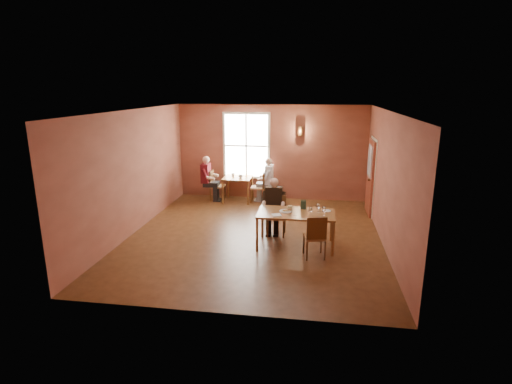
# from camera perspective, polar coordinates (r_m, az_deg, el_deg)

# --- Properties ---
(ground) EXTENTS (6.00, 7.00, 0.01)m
(ground) POSITION_cam_1_polar(r_m,az_deg,el_deg) (9.80, -0.17, -6.24)
(ground) COLOR brown
(ground) RESTS_ON ground
(wall_back) EXTENTS (6.00, 0.04, 3.00)m
(wall_back) POSITION_cam_1_polar(r_m,az_deg,el_deg) (12.78, 2.20, 5.68)
(wall_back) COLOR brown
(wall_back) RESTS_ON ground
(wall_front) EXTENTS (6.00, 0.04, 3.00)m
(wall_front) POSITION_cam_1_polar(r_m,az_deg,el_deg) (6.06, -5.20, -4.68)
(wall_front) COLOR brown
(wall_front) RESTS_ON ground
(wall_left) EXTENTS (0.04, 7.00, 3.00)m
(wall_left) POSITION_cam_1_polar(r_m,az_deg,el_deg) (10.25, -17.01, 2.78)
(wall_left) COLOR brown
(wall_left) RESTS_ON ground
(wall_right) EXTENTS (0.04, 7.00, 3.00)m
(wall_right) POSITION_cam_1_polar(r_m,az_deg,el_deg) (9.41, 18.20, 1.66)
(wall_right) COLOR brown
(wall_right) RESTS_ON ground
(ceiling) EXTENTS (6.00, 7.00, 0.04)m
(ceiling) POSITION_cam_1_polar(r_m,az_deg,el_deg) (9.17, -0.19, 11.55)
(ceiling) COLOR white
(ceiling) RESTS_ON wall_back
(window) EXTENTS (1.36, 0.10, 1.96)m
(window) POSITION_cam_1_polar(r_m,az_deg,el_deg) (12.82, -1.40, 6.61)
(window) COLOR white
(window) RESTS_ON wall_back
(door) EXTENTS (0.12, 1.04, 2.10)m
(door) POSITION_cam_1_polar(r_m,az_deg,el_deg) (11.71, 15.96, 2.04)
(door) COLOR maroon
(door) RESTS_ON ground
(wall_sconce) EXTENTS (0.16, 0.16, 0.28)m
(wall_sconce) POSITION_cam_1_polar(r_m,az_deg,el_deg) (12.53, 6.32, 8.64)
(wall_sconce) COLOR brown
(wall_sconce) RESTS_ON wall_back
(main_table) EXTENTS (1.71, 0.96, 0.80)m
(main_table) POSITION_cam_1_polar(r_m,az_deg,el_deg) (9.09, 5.68, -5.34)
(main_table) COLOR brown
(main_table) RESTS_ON ground
(chair_diner_main) EXTENTS (0.43, 0.43, 0.96)m
(chair_diner_main) POSITION_cam_1_polar(r_m,az_deg,el_deg) (9.71, 2.94, -3.46)
(chair_diner_main) COLOR brown
(chair_diner_main) RESTS_ON ground
(diner_main) EXTENTS (0.53, 0.53, 1.33)m
(diner_main) POSITION_cam_1_polar(r_m,az_deg,el_deg) (9.62, 2.94, -2.48)
(diner_main) COLOR black
(diner_main) RESTS_ON ground
(chair_empty) EXTENTS (0.50, 0.50, 0.95)m
(chair_empty) POSITION_cam_1_polar(r_m,az_deg,el_deg) (8.55, 8.36, -6.22)
(chair_empty) COLOR #59301B
(chair_empty) RESTS_ON ground
(plate_food) EXTENTS (0.34, 0.34, 0.04)m
(plate_food) POSITION_cam_1_polar(r_m,az_deg,el_deg) (9.00, 4.27, -2.69)
(plate_food) COLOR white
(plate_food) RESTS_ON main_table
(sandwich) EXTENTS (0.10, 0.10, 0.11)m
(sandwich) POSITION_cam_1_polar(r_m,az_deg,el_deg) (9.03, 4.87, -2.40)
(sandwich) COLOR tan
(sandwich) RESTS_ON main_table
(goblet_a) EXTENTS (0.09, 0.09, 0.19)m
(goblet_a) POSITION_cam_1_polar(r_m,az_deg,el_deg) (9.05, 8.83, -2.21)
(goblet_a) COLOR white
(goblet_a) RESTS_ON main_table
(goblet_b) EXTENTS (0.10, 0.10, 0.21)m
(goblet_b) POSITION_cam_1_polar(r_m,az_deg,el_deg) (8.79, 9.67, -2.71)
(goblet_b) COLOR white
(goblet_b) RESTS_ON main_table
(goblet_c) EXTENTS (0.09, 0.09, 0.20)m
(goblet_c) POSITION_cam_1_polar(r_m,az_deg,el_deg) (8.77, 7.78, -2.70)
(goblet_c) COLOR white
(goblet_c) RESTS_ON main_table
(menu_stand) EXTENTS (0.13, 0.07, 0.21)m
(menu_stand) POSITION_cam_1_polar(r_m,az_deg,el_deg) (9.19, 6.78, -1.83)
(menu_stand) COLOR #2B4634
(menu_stand) RESTS_ON main_table
(knife) EXTENTS (0.21, 0.05, 0.00)m
(knife) POSITION_cam_1_polar(r_m,az_deg,el_deg) (8.74, 5.26, -3.35)
(knife) COLOR silver
(knife) RESTS_ON main_table
(napkin) EXTENTS (0.25, 0.25, 0.01)m
(napkin) POSITION_cam_1_polar(r_m,az_deg,el_deg) (8.75, 2.96, -3.28)
(napkin) COLOR silver
(napkin) RESTS_ON main_table
(side_plate) EXTENTS (0.23, 0.23, 0.01)m
(side_plate) POSITION_cam_1_polar(r_m,az_deg,el_deg) (9.15, 10.09, -2.66)
(side_plate) COLOR silver
(side_plate) RESTS_ON main_table
(sunglasses) EXTENTS (0.14, 0.07, 0.02)m
(sunglasses) POSITION_cam_1_polar(r_m,az_deg,el_deg) (8.66, 9.13, -3.61)
(sunglasses) COLOR black
(sunglasses) RESTS_ON main_table
(second_table) EXTENTS (0.87, 0.87, 0.77)m
(second_table) POSITION_cam_1_polar(r_m,az_deg,el_deg) (12.66, -2.63, 0.42)
(second_table) COLOR brown
(second_table) RESTS_ON ground
(chair_diner_white) EXTENTS (0.43, 0.43, 0.97)m
(chair_diner_white) POSITION_cam_1_polar(r_m,az_deg,el_deg) (12.53, 0.28, 0.75)
(chair_diner_white) COLOR brown
(chair_diner_white) RESTS_ON ground
(diner_white) EXTENTS (0.54, 0.54, 1.34)m
(diner_white) POSITION_cam_1_polar(r_m,az_deg,el_deg) (12.48, 0.42, 1.58)
(diner_white) COLOR silver
(diner_white) RESTS_ON ground
(chair_diner_maroon) EXTENTS (0.42, 0.42, 0.96)m
(chair_diner_maroon) POSITION_cam_1_polar(r_m,az_deg,el_deg) (12.77, -5.50, 0.94)
(chair_diner_maroon) COLOR #3C1E11
(chair_diner_maroon) RESTS_ON ground
(diner_maroon) EXTENTS (0.55, 0.55, 1.38)m
(diner_maroon) POSITION_cam_1_polar(r_m,az_deg,el_deg) (12.73, -5.65, 1.87)
(diner_maroon) COLOR maroon
(diner_maroon) RESTS_ON ground
(cup_a) EXTENTS (0.17, 0.17, 0.10)m
(cup_a) POSITION_cam_1_polar(r_m,az_deg,el_deg) (12.46, -2.21, 2.26)
(cup_a) COLOR silver
(cup_a) RESTS_ON second_table
(cup_b) EXTENTS (0.14, 0.14, 0.10)m
(cup_b) POSITION_cam_1_polar(r_m,az_deg,el_deg) (12.72, -3.30, 2.49)
(cup_b) COLOR silver
(cup_b) RESTS_ON second_table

